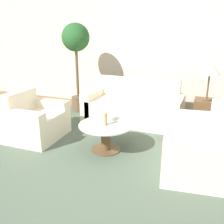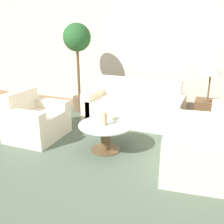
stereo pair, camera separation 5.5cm
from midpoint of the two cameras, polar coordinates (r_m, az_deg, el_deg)
name	(u,v)px [view 2 (the right image)]	position (r m, az deg, el deg)	size (l,w,h in m)	color
ground_plane	(87,170)	(3.46, -5.19, -13.04)	(14.00, 14.00, 0.00)	brown
wall_back	(150,52)	(5.84, 9.05, 13.30)	(10.00, 0.06, 2.60)	beige
rug	(106,150)	(3.95, -1.04, -8.60)	(3.60, 3.70, 0.01)	#4C5B4C
sofa_main	(135,108)	(5.09, 5.48, 0.98)	(1.93, 0.87, 0.84)	beige
armchair	(34,122)	(4.51, -16.98, -2.10)	(0.83, 0.95, 0.81)	beige
loveseat	(200,148)	(3.61, 19.83, -7.66)	(1.02, 1.46, 0.82)	beige
coffee_table	(106,134)	(3.83, -1.06, -4.94)	(0.83, 0.83, 0.43)	brown
side_table	(205,115)	(4.90, 20.87, -0.75)	(0.41, 0.41, 0.58)	brown
table_lamp	(211,70)	(4.71, 22.04, 8.98)	(0.37, 0.37, 0.67)	brown
potted_plant	(77,47)	(5.58, -7.65, 14.53)	(0.59, 0.59, 1.93)	brown
vase	(105,119)	(3.71, -1.26, -1.60)	(0.07, 0.07, 0.19)	tan
bowl	(111,117)	(3.97, 0.20, -1.27)	(0.18, 0.18, 0.06)	beige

